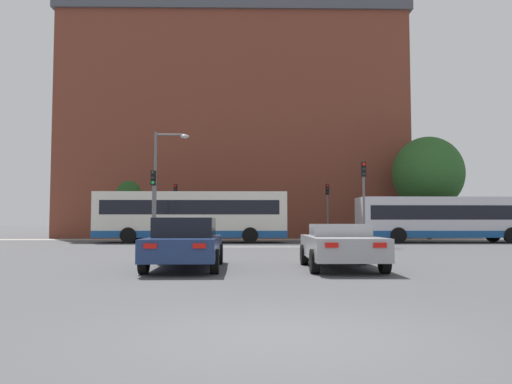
# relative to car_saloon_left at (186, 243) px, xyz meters

# --- Properties ---
(ground_plane) EXTENTS (400.00, 400.00, 0.00)m
(ground_plane) POSITION_rel_car_saloon_left_xyz_m (2.24, -8.49, -0.74)
(ground_plane) COLOR #474749
(stop_line_strip) EXTENTS (8.46, 0.30, 0.01)m
(stop_line_strip) POSITION_rel_car_saloon_left_xyz_m (2.24, 12.37, -0.74)
(stop_line_strip) COLOR silver
(stop_line_strip) RESTS_ON ground_plane
(far_pavement) EXTENTS (69.40, 2.50, 0.01)m
(far_pavement) POSITION_rel_car_saloon_left_xyz_m (2.24, 23.53, -0.74)
(far_pavement) COLOR gray
(far_pavement) RESTS_ON ground_plane
(brick_civic_building) EXTENTS (30.36, 11.67, 22.91)m
(brick_civic_building) POSITION_rel_car_saloon_left_xyz_m (0.51, 32.09, 9.80)
(brick_civic_building) COLOR brown
(brick_civic_building) RESTS_ON ground_plane
(car_saloon_left) EXTENTS (2.10, 4.79, 1.46)m
(car_saloon_left) POSITION_rel_car_saloon_left_xyz_m (0.00, 0.00, 0.00)
(car_saloon_left) COLOR navy
(car_saloon_left) RESTS_ON ground_plane
(car_roadster_right) EXTENTS (2.08, 4.38, 1.28)m
(car_roadster_right) POSITION_rel_car_saloon_left_xyz_m (4.44, -0.08, -0.08)
(car_roadster_right) COLOR #9E9EA3
(car_roadster_right) RESTS_ON ground_plane
(bus_crossing_lead) EXTENTS (12.25, 2.69, 3.26)m
(bus_crossing_lead) POSITION_rel_car_saloon_left_xyz_m (-1.86, 18.05, 1.01)
(bus_crossing_lead) COLOR silver
(bus_crossing_lead) RESTS_ON ground_plane
(bus_crossing_trailing) EXTENTS (11.55, 2.68, 2.93)m
(bus_crossing_trailing) POSITION_rel_car_saloon_left_xyz_m (14.77, 17.90, 0.83)
(bus_crossing_trailing) COLOR silver
(bus_crossing_trailing) RESTS_ON ground_plane
(traffic_light_far_left) EXTENTS (0.26, 0.31, 4.17)m
(traffic_light_far_left) POSITION_rel_car_saloon_left_xyz_m (-3.64, 22.97, 2.06)
(traffic_light_far_left) COLOR slate
(traffic_light_far_left) RESTS_ON ground_plane
(traffic_light_near_right) EXTENTS (0.26, 0.31, 4.60)m
(traffic_light_near_right) POSITION_rel_car_saloon_left_xyz_m (8.07, 12.49, 2.32)
(traffic_light_near_right) COLOR slate
(traffic_light_near_right) RESTS_ON ground_plane
(traffic_light_far_right) EXTENTS (0.26, 0.31, 4.21)m
(traffic_light_far_right) POSITION_rel_car_saloon_left_xyz_m (7.81, 23.19, 2.08)
(traffic_light_far_right) COLOR slate
(traffic_light_far_right) RESTS_ON ground_plane
(traffic_light_near_left) EXTENTS (0.26, 0.31, 4.11)m
(traffic_light_near_left) POSITION_rel_car_saloon_left_xyz_m (-3.32, 12.49, 2.02)
(traffic_light_near_left) COLOR slate
(traffic_light_near_left) RESTS_ON ground_plane
(street_lamp_junction) EXTENTS (2.01, 0.36, 6.55)m
(street_lamp_junction) POSITION_rel_car_saloon_left_xyz_m (-3.21, 14.38, 3.30)
(street_lamp_junction) COLOR slate
(street_lamp_junction) RESTS_ON ground_plane
(pedestrian_waiting) EXTENTS (0.45, 0.32, 1.71)m
(pedestrian_waiting) POSITION_rel_car_saloon_left_xyz_m (-5.54, 22.99, 0.26)
(pedestrian_waiting) COLOR #333851
(pedestrian_waiting) RESTS_ON ground_plane
(tree_by_building) EXTENTS (3.62, 3.62, 5.52)m
(tree_by_building) POSITION_rel_car_saloon_left_xyz_m (-7.97, 27.95, 2.86)
(tree_by_building) COLOR #4C3823
(tree_by_building) RESTS_ON ground_plane
(tree_kerbside) EXTENTS (5.38, 5.38, 7.87)m
(tree_kerbside) POSITION_rel_car_saloon_left_xyz_m (15.60, 23.46, 4.30)
(tree_kerbside) COLOR #4C3823
(tree_kerbside) RESTS_ON ground_plane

